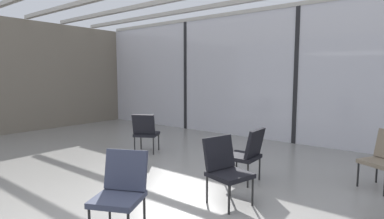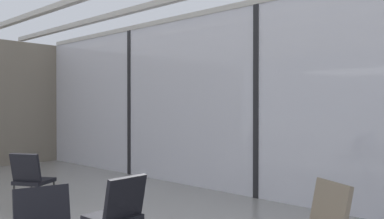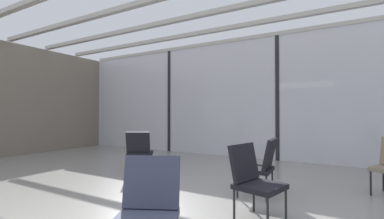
{
  "view_description": "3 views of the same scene",
  "coord_description": "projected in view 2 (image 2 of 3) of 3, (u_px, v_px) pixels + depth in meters",
  "views": [
    {
      "loc": [
        2.63,
        -2.28,
        1.69
      ],
      "look_at": [
        -1.71,
        3.23,
        0.9
      ],
      "focal_mm": 28.47,
      "sensor_mm": 36.0,
      "label": 1
    },
    {
      "loc": [
        3.82,
        -0.57,
        1.6
      ],
      "look_at": [
        -1.03,
        4.65,
        1.53
      ],
      "focal_mm": 36.96,
      "sensor_mm": 36.0,
      "label": 2
    },
    {
      "loc": [
        1.44,
        -1.93,
        1.23
      ],
      "look_at": [
        -1.34,
        2.93,
        1.33
      ],
      "focal_mm": 24.2,
      "sensor_mm": 36.0,
      "label": 3
    }
  ],
  "objects": [
    {
      "name": "lounge_chair_1",
      "position": [
        118.0,
        210.0,
        4.16
      ],
      "size": [
        0.54,
        0.49,
        0.87
      ],
      "rotation": [
        0.0,
        0.0,
        4.74
      ],
      "color": "black",
      "rests_on": "ground"
    },
    {
      "name": "window_mullion_1",
      "position": [
        257.0,
        101.0,
        6.82
      ],
      "size": [
        0.1,
        0.12,
        3.34
      ],
      "primitive_type": "cube",
      "color": "black",
      "rests_on": "ground"
    },
    {
      "name": "lounge_chair_2",
      "position": [
        31.0,
        176.0,
        6.15
      ],
      "size": [
        0.67,
        0.69,
        0.87
      ],
      "rotation": [
        0.0,
        0.0,
        3.65
      ],
      "color": "black",
      "rests_on": "ground"
    },
    {
      "name": "window_mullion_0",
      "position": [
        131.0,
        102.0,
        9.2
      ],
      "size": [
        0.1,
        0.12,
        3.34
      ],
      "primitive_type": "cube",
      "color": "black",
      "rests_on": "ground"
    },
    {
      "name": "glass_curtain_wall",
      "position": [
        257.0,
        101.0,
        6.82
      ],
      "size": [
        14.0,
        0.08,
        3.34
      ],
      "primitive_type": "cube",
      "color": "silver",
      "rests_on": "ground"
    }
  ]
}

